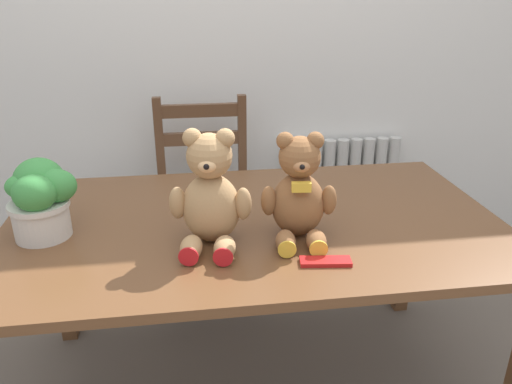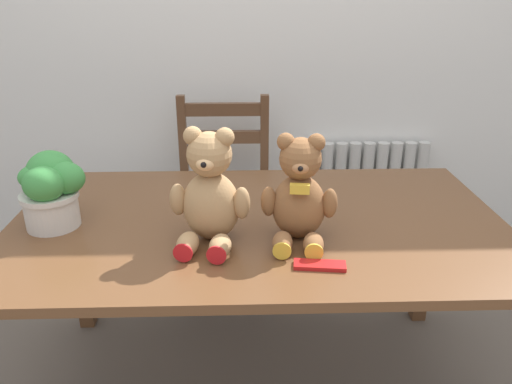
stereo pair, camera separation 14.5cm
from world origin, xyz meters
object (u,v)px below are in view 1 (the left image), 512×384
object	(u,v)px
teddy_bear_left	(210,196)
chocolate_bar	(325,261)
potted_plant	(40,197)
wooden_chair_behind	(204,197)
teddy_bear_right	(299,194)

from	to	relation	value
teddy_bear_left	chocolate_bar	distance (m)	0.37
potted_plant	teddy_bear_left	bearing A→B (deg)	-12.63
wooden_chair_behind	teddy_bear_left	world-z (taller)	teddy_bear_left
teddy_bear_left	teddy_bear_right	xyz separation A→B (m)	(0.26, 0.00, -0.01)
potted_plant	chocolate_bar	world-z (taller)	potted_plant
wooden_chair_behind	potted_plant	xyz separation A→B (m)	(-0.50, -0.78, 0.36)
teddy_bear_right	potted_plant	size ratio (longest dim) A/B	1.37
wooden_chair_behind	teddy_bear_right	world-z (taller)	teddy_bear_right
teddy_bear_left	teddy_bear_right	distance (m)	0.26
teddy_bear_left	potted_plant	world-z (taller)	teddy_bear_left
wooden_chair_behind	teddy_bear_right	distance (m)	1.00
teddy_bear_right	chocolate_bar	xyz separation A→B (m)	(0.04, -0.17, -0.13)
potted_plant	chocolate_bar	distance (m)	0.85
teddy_bear_right	potted_plant	world-z (taller)	teddy_bear_right
wooden_chair_behind	chocolate_bar	xyz separation A→B (m)	(0.29, -1.06, 0.24)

